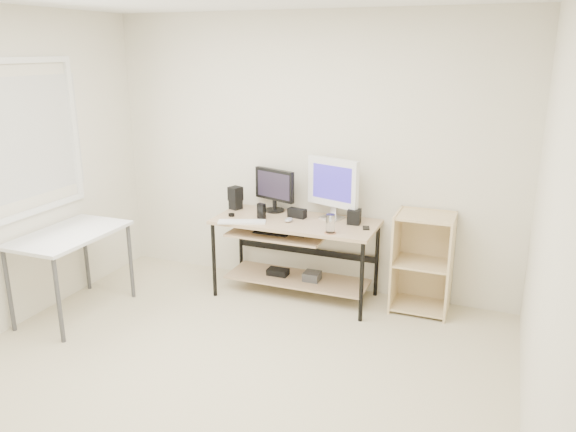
# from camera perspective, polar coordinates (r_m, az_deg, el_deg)

# --- Properties ---
(room) EXTENTS (4.01, 4.01, 2.62)m
(room) POSITION_cam_1_polar(r_m,az_deg,el_deg) (3.66, -10.26, 1.38)
(room) COLOR beige
(room) RESTS_ON ground
(desk) EXTENTS (1.50, 0.65, 0.75)m
(desk) POSITION_cam_1_polar(r_m,az_deg,el_deg) (5.23, 0.52, -2.61)
(desk) COLOR tan
(desk) RESTS_ON ground
(side_table) EXTENTS (0.60, 1.00, 0.75)m
(side_table) POSITION_cam_1_polar(r_m,az_deg,el_deg) (5.18, -21.30, -2.44)
(side_table) COLOR white
(side_table) RESTS_ON ground
(shelf_unit) EXTENTS (0.50, 0.40, 0.90)m
(shelf_unit) POSITION_cam_1_polar(r_m,az_deg,el_deg) (5.14, 13.55, -4.49)
(shelf_unit) COLOR beige
(shelf_unit) RESTS_ON ground
(black_monitor) EXTENTS (0.44, 0.19, 0.41)m
(black_monitor) POSITION_cam_1_polar(r_m,az_deg,el_deg) (5.38, -1.38, 2.92)
(black_monitor) COLOR black
(black_monitor) RESTS_ON desk
(white_imac) EXTENTS (0.52, 0.21, 0.57)m
(white_imac) POSITION_cam_1_polar(r_m,az_deg,el_deg) (5.14, 4.57, 3.24)
(white_imac) COLOR silver
(white_imac) RESTS_ON desk
(keyboard) EXTENTS (0.45, 0.27, 0.02)m
(keyboard) POSITION_cam_1_polar(r_m,az_deg,el_deg) (5.10, -4.71, -0.59)
(keyboard) COLOR white
(keyboard) RESTS_ON desk
(mouse) EXTENTS (0.07, 0.11, 0.04)m
(mouse) POSITION_cam_1_polar(r_m,az_deg,el_deg) (5.10, 0.08, -0.39)
(mouse) COLOR #ADADB2
(mouse) RESTS_ON desk
(center_speaker) EXTENTS (0.18, 0.10, 0.09)m
(center_speaker) POSITION_cam_1_polar(r_m,az_deg,el_deg) (5.23, 0.93, 0.30)
(center_speaker) COLOR black
(center_speaker) RESTS_ON desk
(speaker_left) EXTENTS (0.14, 0.14, 0.22)m
(speaker_left) POSITION_cam_1_polar(r_m,az_deg,el_deg) (5.51, -5.36, 1.89)
(speaker_left) COLOR black
(speaker_left) RESTS_ON desk
(speaker_right) EXTENTS (0.12, 0.12, 0.13)m
(speaker_right) POSITION_cam_1_polar(r_m,az_deg,el_deg) (5.06, 6.74, -0.07)
(speaker_right) COLOR black
(speaker_right) RESTS_ON desk
(audio_controller) EXTENTS (0.08, 0.06, 0.14)m
(audio_controller) POSITION_cam_1_polar(r_m,az_deg,el_deg) (5.19, -2.72, 0.50)
(audio_controller) COLOR black
(audio_controller) RESTS_ON desk
(volume_puck) EXTENTS (0.08, 0.08, 0.02)m
(volume_puck) POSITION_cam_1_polar(r_m,az_deg,el_deg) (5.30, -5.76, 0.11)
(volume_puck) COLOR black
(volume_puck) RESTS_ON desk
(smartphone) EXTENTS (0.09, 0.12, 0.01)m
(smartphone) POSITION_cam_1_polar(r_m,az_deg,el_deg) (4.97, 7.93, -1.21)
(smartphone) COLOR black
(smartphone) RESTS_ON desk
(coaster) EXTENTS (0.11, 0.11, 0.01)m
(coaster) POSITION_cam_1_polar(r_m,az_deg,el_deg) (4.81, 4.31, -1.70)
(coaster) COLOR #B1754F
(coaster) RESTS_ON desk
(drinking_glass) EXTENTS (0.08, 0.08, 0.16)m
(drinking_glass) POSITION_cam_1_polar(r_m,az_deg,el_deg) (4.78, 4.33, -0.76)
(drinking_glass) COLOR white
(drinking_glass) RESTS_ON coaster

